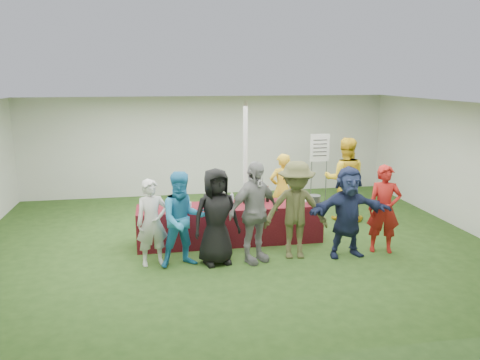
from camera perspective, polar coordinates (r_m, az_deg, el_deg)
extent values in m
plane|color=#284719|center=(9.39, -1.00, -7.52)|extent=(60.00, 60.00, 0.00)
plane|color=white|center=(12.92, -3.90, 4.19)|extent=(10.00, 0.00, 10.00)
plane|color=white|center=(5.26, 6.09, -8.37)|extent=(10.00, 0.00, 10.00)
plane|color=white|center=(10.97, 25.71, 1.48)|extent=(0.00, 8.00, 8.00)
plane|color=white|center=(8.83, -1.07, 9.17)|extent=(10.00, 10.00, 0.00)
cylinder|color=silver|center=(10.26, 0.65, 2.04)|extent=(0.10, 0.10, 2.70)
cube|color=maroon|center=(9.27, -1.22, -5.34)|extent=(3.60, 0.80, 0.75)
cylinder|color=black|center=(9.27, 0.59, -2.20)|extent=(0.07, 0.07, 0.22)
cylinder|color=black|center=(9.23, 0.59, -1.30)|extent=(0.03, 0.03, 0.08)
cylinder|color=maroon|center=(9.22, 0.60, -0.99)|extent=(0.03, 0.03, 0.02)
cylinder|color=black|center=(9.36, 0.96, -2.06)|extent=(0.07, 0.07, 0.22)
cylinder|color=black|center=(9.32, 0.96, -1.17)|extent=(0.03, 0.03, 0.08)
cylinder|color=maroon|center=(9.31, 0.96, -0.86)|extent=(0.03, 0.03, 0.02)
cylinder|color=black|center=(9.35, 1.99, -2.08)|extent=(0.07, 0.07, 0.22)
cylinder|color=black|center=(9.32, 2.00, -1.18)|extent=(0.03, 0.03, 0.08)
cylinder|color=maroon|center=(9.30, 2.00, -0.87)|extent=(0.03, 0.03, 0.02)
cylinder|color=black|center=(9.42, 2.85, -1.98)|extent=(0.07, 0.07, 0.22)
cylinder|color=black|center=(9.38, 2.86, -1.09)|extent=(0.03, 0.03, 0.08)
cylinder|color=maroon|center=(9.37, 2.86, -0.78)|extent=(0.03, 0.03, 0.02)
cylinder|color=black|center=(9.41, 3.39, -2.00)|extent=(0.07, 0.07, 0.22)
cylinder|color=black|center=(9.37, 3.40, -1.11)|extent=(0.03, 0.03, 0.08)
cylinder|color=maroon|center=(9.36, 3.41, -0.80)|extent=(0.03, 0.03, 0.02)
cylinder|color=silver|center=(8.83, -10.31, -3.89)|extent=(0.06, 0.06, 0.00)
cylinder|color=silver|center=(8.82, -10.32, -3.65)|extent=(0.01, 0.01, 0.07)
cylinder|color=silver|center=(8.80, -10.34, -3.14)|extent=(0.06, 0.06, 0.08)
cylinder|color=silver|center=(8.81, -8.24, -3.86)|extent=(0.06, 0.06, 0.00)
cylinder|color=silver|center=(8.80, -8.25, -3.61)|extent=(0.01, 0.01, 0.07)
cylinder|color=silver|center=(8.78, -8.27, -3.11)|extent=(0.06, 0.06, 0.08)
cylinder|color=#490712|center=(8.78, -8.26, -3.30)|extent=(0.05, 0.05, 0.02)
cylinder|color=silver|center=(8.86, -6.10, -3.71)|extent=(0.06, 0.06, 0.00)
cylinder|color=silver|center=(8.85, -6.11, -3.46)|extent=(0.01, 0.01, 0.07)
cylinder|color=silver|center=(8.82, -6.12, -2.96)|extent=(0.06, 0.06, 0.08)
cylinder|color=#490712|center=(8.83, -6.11, -3.15)|extent=(0.05, 0.05, 0.02)
cylinder|color=silver|center=(8.83, -3.09, -3.71)|extent=(0.06, 0.06, 0.00)
cylinder|color=silver|center=(8.82, -3.09, -3.46)|extent=(0.01, 0.01, 0.07)
cylinder|color=silver|center=(8.79, -3.09, -2.96)|extent=(0.06, 0.06, 0.08)
cylinder|color=silver|center=(9.20, 6.74, -3.10)|extent=(0.06, 0.06, 0.00)
cylinder|color=silver|center=(9.19, 6.74, -2.87)|extent=(0.01, 0.01, 0.07)
cylinder|color=silver|center=(9.17, 6.76, -2.38)|extent=(0.06, 0.06, 0.08)
cylinder|color=#490712|center=(9.18, 6.75, -2.57)|extent=(0.05, 0.05, 0.02)
cylinder|color=silver|center=(9.22, -0.98, -2.36)|extent=(0.07, 0.07, 0.20)
cylinder|color=silver|center=(9.19, -0.99, -1.66)|extent=(0.03, 0.03, 0.03)
cube|color=white|center=(9.55, 7.84, -2.47)|extent=(0.25, 0.18, 0.03)
cylinder|color=slate|center=(9.32, 9.03, -2.41)|extent=(0.25, 0.25, 0.18)
cylinder|color=slate|center=(12.11, 8.66, -0.34)|extent=(0.02, 0.02, 1.10)
cylinder|color=slate|center=(12.24, 10.43, -0.26)|extent=(0.02, 0.02, 1.10)
cube|color=white|center=(12.01, 9.70, 3.89)|extent=(0.50, 0.02, 0.70)
cube|color=black|center=(11.97, 9.76, 4.83)|extent=(0.36, 0.01, 0.02)
cube|color=black|center=(11.98, 9.75, 4.35)|extent=(0.36, 0.01, 0.02)
cube|color=black|center=(12.00, 9.73, 3.88)|extent=(0.36, 0.01, 0.02)
cube|color=black|center=(12.01, 9.71, 3.41)|extent=(0.36, 0.01, 0.02)
cube|color=black|center=(12.03, 9.69, 2.94)|extent=(0.36, 0.01, 0.02)
imported|color=gold|center=(10.27, 5.13, -1.16)|extent=(0.62, 0.45, 1.59)
imported|color=yellow|center=(10.81, 12.64, 0.10)|extent=(1.10, 0.97, 1.89)
imported|color=silver|center=(8.20, -10.66, -5.13)|extent=(0.62, 0.48, 1.52)
imported|color=teal|center=(8.05, -6.97, -4.80)|extent=(0.91, 0.77, 1.66)
imported|color=black|center=(8.11, -2.91, -4.47)|extent=(0.92, 0.70, 1.70)
imported|color=gray|center=(8.16, 1.74, -3.96)|extent=(1.14, 0.87, 1.81)
imported|color=#474827|center=(8.40, 6.82, -3.66)|extent=(1.23, 0.81, 1.77)
imported|color=#1C2547|center=(8.65, 13.00, -3.81)|extent=(1.55, 0.51, 1.67)
imported|color=#9E1813|center=(9.04, 17.16, -3.41)|extent=(0.69, 0.56, 1.64)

